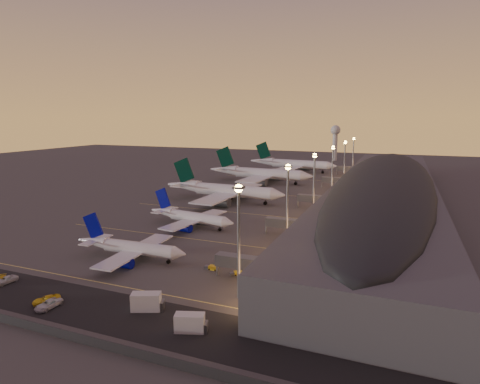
{
  "coord_description": "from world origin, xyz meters",
  "views": [
    {
      "loc": [
        67.84,
        -118.06,
        40.08
      ],
      "look_at": [
        2.0,
        45.0,
        7.0
      ],
      "focal_mm": 30.0,
      "sensor_mm": 36.0,
      "label": 1
    }
  ],
  "objects_px": {
    "catering_truck_b": "(191,323)",
    "service_van_d": "(47,300)",
    "airliner_wide_far": "(292,164)",
    "baggage_tug_a": "(212,268)",
    "airliner_narrow_north": "(190,217)",
    "baggage_tug_b": "(237,273)",
    "airliner_narrow_south": "(130,248)",
    "service_van_c": "(48,304)",
    "catering_truck_a": "(148,302)",
    "service_van_a": "(5,280)",
    "radar_tower": "(335,137)",
    "service_van_b": "(1,280)",
    "airliner_wide_mid": "(259,173)",
    "airliner_wide_near": "(223,190)"
  },
  "relations": [
    {
      "from": "airliner_wide_far",
      "to": "radar_tower",
      "type": "bearing_deg",
      "value": 84.29
    },
    {
      "from": "airliner_narrow_south",
      "to": "service_van_b",
      "type": "xyz_separation_m",
      "value": [
        -19.06,
        -25.81,
        -2.62
      ]
    },
    {
      "from": "baggage_tug_a",
      "to": "catering_truck_b",
      "type": "bearing_deg",
      "value": -69.43
    },
    {
      "from": "airliner_narrow_south",
      "to": "catering_truck_b",
      "type": "distance_m",
      "value": 45.58
    },
    {
      "from": "airliner_narrow_north",
      "to": "airliner_wide_mid",
      "type": "bearing_deg",
      "value": 103.76
    },
    {
      "from": "airliner_wide_mid",
      "to": "service_van_d",
      "type": "height_order",
      "value": "airliner_wide_mid"
    },
    {
      "from": "radar_tower",
      "to": "service_van_b",
      "type": "distance_m",
      "value": 316.31
    },
    {
      "from": "service_van_c",
      "to": "service_van_d",
      "type": "height_order",
      "value": "service_van_c"
    },
    {
      "from": "catering_truck_a",
      "to": "service_van_d",
      "type": "height_order",
      "value": "catering_truck_a"
    },
    {
      "from": "airliner_narrow_north",
      "to": "baggage_tug_b",
      "type": "xyz_separation_m",
      "value": [
        33.8,
        -36.9,
        -3.04
      ]
    },
    {
      "from": "catering_truck_a",
      "to": "airliner_narrow_north",
      "type": "bearing_deg",
      "value": 88.33
    },
    {
      "from": "airliner_wide_far",
      "to": "catering_truck_b",
      "type": "relative_size",
      "value": 10.17
    },
    {
      "from": "radar_tower",
      "to": "catering_truck_a",
      "type": "distance_m",
      "value": 313.47
    },
    {
      "from": "airliner_narrow_south",
      "to": "service_van_d",
      "type": "height_order",
      "value": "airliner_narrow_south"
    },
    {
      "from": "service_van_c",
      "to": "airliner_wide_mid",
      "type": "bearing_deg",
      "value": 97.18
    },
    {
      "from": "catering_truck_a",
      "to": "catering_truck_b",
      "type": "xyz_separation_m",
      "value": [
        12.62,
        -4.08,
        -0.13
      ]
    },
    {
      "from": "airliner_narrow_south",
      "to": "radar_tower",
      "type": "distance_m",
      "value": 289.08
    },
    {
      "from": "radar_tower",
      "to": "service_van_c",
      "type": "height_order",
      "value": "radar_tower"
    },
    {
      "from": "catering_truck_a",
      "to": "service_van_c",
      "type": "distance_m",
      "value": 21.46
    },
    {
      "from": "airliner_wide_mid",
      "to": "service_van_b",
      "type": "relative_size",
      "value": 14.66
    },
    {
      "from": "airliner_wide_mid",
      "to": "baggage_tug_b",
      "type": "height_order",
      "value": "airliner_wide_mid"
    },
    {
      "from": "airliner_narrow_south",
      "to": "baggage_tug_a",
      "type": "bearing_deg",
      "value": 0.03
    },
    {
      "from": "airliner_wide_far",
      "to": "airliner_narrow_south",
      "type": "bearing_deg",
      "value": -83.43
    },
    {
      "from": "airliner_wide_far",
      "to": "service_van_a",
      "type": "height_order",
      "value": "airliner_wide_far"
    },
    {
      "from": "airliner_wide_near",
      "to": "service_van_b",
      "type": "relative_size",
      "value": 13.62
    },
    {
      "from": "service_van_c",
      "to": "baggage_tug_a",
      "type": "bearing_deg",
      "value": 58.11
    },
    {
      "from": "airliner_wide_far",
      "to": "catering_truck_a",
      "type": "height_order",
      "value": "airliner_wide_far"
    },
    {
      "from": "service_van_a",
      "to": "service_van_b",
      "type": "distance_m",
      "value": 1.56
    },
    {
      "from": "radar_tower",
      "to": "catering_truck_b",
      "type": "relative_size",
      "value": 4.9
    },
    {
      "from": "service_van_c",
      "to": "service_van_d",
      "type": "bearing_deg",
      "value": 148.13
    },
    {
      "from": "catering_truck_a",
      "to": "service_van_d",
      "type": "xyz_separation_m",
      "value": [
        -22.41,
        -5.65,
        -0.97
      ]
    },
    {
      "from": "airliner_wide_far",
      "to": "service_van_d",
      "type": "relative_size",
      "value": 11.78
    },
    {
      "from": "airliner_wide_mid",
      "to": "airliner_wide_far",
      "type": "height_order",
      "value": "airliner_wide_mid"
    },
    {
      "from": "service_van_a",
      "to": "service_van_d",
      "type": "height_order",
      "value": "service_van_d"
    },
    {
      "from": "airliner_narrow_north",
      "to": "airliner_wide_near",
      "type": "distance_m",
      "value": 46.78
    },
    {
      "from": "airliner_wide_far",
      "to": "airliner_wide_mid",
      "type": "bearing_deg",
      "value": -90.8
    },
    {
      "from": "baggage_tug_b",
      "to": "catering_truck_a",
      "type": "xyz_separation_m",
      "value": [
        -9.99,
        -24.65,
        1.33
      ]
    },
    {
      "from": "airliner_narrow_north",
      "to": "service_van_d",
      "type": "distance_m",
      "value": 67.26
    },
    {
      "from": "baggage_tug_a",
      "to": "airliner_wide_near",
      "type": "bearing_deg",
      "value": 114.01
    },
    {
      "from": "airliner_wide_far",
      "to": "service_van_a",
      "type": "distance_m",
      "value": 225.58
    },
    {
      "from": "catering_truck_a",
      "to": "airliner_wide_near",
      "type": "bearing_deg",
      "value": 83.41
    },
    {
      "from": "airliner_narrow_north",
      "to": "catering_truck_b",
      "type": "bearing_deg",
      "value": -52.54
    },
    {
      "from": "service_van_a",
      "to": "service_van_d",
      "type": "distance_m",
      "value": 18.49
    },
    {
      "from": "catering_truck_b",
      "to": "service_van_d",
      "type": "height_order",
      "value": "catering_truck_b"
    },
    {
      "from": "radar_tower",
      "to": "airliner_narrow_south",
      "type": "bearing_deg",
      "value": -92.46
    },
    {
      "from": "airliner_narrow_north",
      "to": "baggage_tug_a",
      "type": "relative_size",
      "value": 9.98
    },
    {
      "from": "baggage_tug_b",
      "to": "service_van_a",
      "type": "height_order",
      "value": "service_van_a"
    },
    {
      "from": "airliner_narrow_south",
      "to": "airliner_wide_mid",
      "type": "height_order",
      "value": "airliner_wide_mid"
    },
    {
      "from": "service_van_c",
      "to": "service_van_b",
      "type": "bearing_deg",
      "value": 167.89
    },
    {
      "from": "airliner_narrow_south",
      "to": "service_van_a",
      "type": "bearing_deg",
      "value": -126.73
    }
  ]
}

